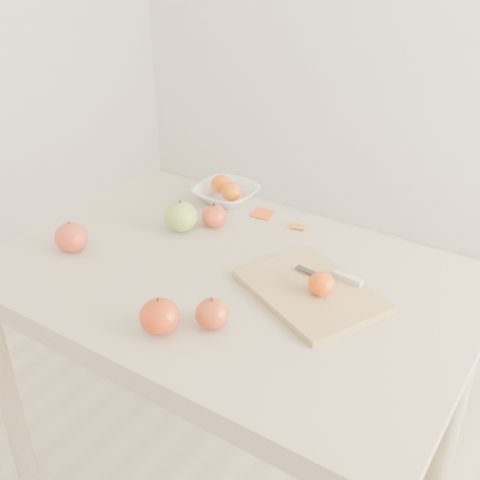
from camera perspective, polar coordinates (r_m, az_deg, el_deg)
The scene contains 15 objects.
ground at distance 2.01m, azimuth -0.84°, elevation -21.39°, with size 3.50×3.50×0.00m, color #C6B293.
table at distance 1.56m, azimuth -1.02°, elevation -6.17°, with size 1.20×0.80×0.75m.
cutting_board at distance 1.43m, azimuth 6.71°, elevation -4.80°, with size 0.32×0.24×0.02m, color tan.
board_tangerine at distance 1.39m, azimuth 7.70°, elevation -4.14°, with size 0.06×0.06×0.05m, color #C83707.
fruit_bowl at distance 1.85m, azimuth -1.33°, elevation 4.38°, with size 0.19×0.19×0.05m, color white.
bowl_tangerine_near at distance 1.86m, azimuth -1.80°, elevation 5.33°, with size 0.07×0.07×0.06m, color #D35707.
bowl_tangerine_far at distance 1.81m, azimuth -0.83°, elevation 4.63°, with size 0.06×0.06×0.06m, color #D76807.
orange_peel_a at distance 1.77m, azimuth 2.12°, elevation 2.37°, with size 0.06×0.04×0.00m, color #CF4A0E.
orange_peel_b at distance 1.71m, azimuth 5.54°, elevation 1.24°, with size 0.04×0.04×0.00m, color orange.
paring_knife at distance 1.46m, azimuth 9.65°, elevation -3.50°, with size 0.17×0.05×0.01m.
apple_green at distance 1.68m, azimuth -5.63°, elevation 2.23°, with size 0.09×0.09×0.08m, color olive.
apple_red_e at distance 1.31m, azimuth -2.64°, elevation -6.98°, with size 0.07×0.07×0.07m, color maroon.
apple_red_c at distance 1.30m, azimuth -7.64°, elevation -7.17°, with size 0.09×0.09×0.08m, color #961706.
apple_red_a at distance 1.70m, azimuth -2.46°, elevation 2.28°, with size 0.07×0.07×0.06m, color maroon.
apple_red_b at distance 1.64m, azimuth -15.73°, elevation 0.27°, with size 0.09×0.09×0.08m, color maroon.
Camera 1 is at (0.72, -1.04, 1.56)m, focal length 45.00 mm.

